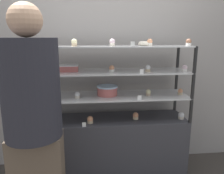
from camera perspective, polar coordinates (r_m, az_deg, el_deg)
back_wall at (r=2.52m, az=-0.84°, el=8.44°), size 8.00×0.05×2.60m
display_base at (r=2.44m, az=-0.00°, el=-15.49°), size 1.54×0.43×0.67m
display_riser_lower at (r=2.23m, az=-0.00°, el=-2.54°), size 1.54×0.43×0.25m
display_riser_middle at (r=2.18m, az=-0.00°, el=3.80°), size 1.54×0.43×0.25m
display_riser_upper at (r=2.15m, az=-0.00°, el=10.36°), size 1.54×0.43×0.25m
layer_cake_centerpiece at (r=2.22m, az=-1.24°, el=-0.90°), size 0.21×0.21×0.10m
sheet_cake_frosted at (r=2.22m, az=-11.99°, el=4.88°), size 0.25×0.15×0.06m
cupcake_0 at (r=2.28m, az=-17.95°, el=-8.21°), size 0.06×0.06×0.07m
cupcake_1 at (r=2.19m, az=-5.73°, el=-8.51°), size 0.06×0.06×0.07m
cupcake_2 at (r=2.29m, az=6.19°, el=-7.53°), size 0.06×0.06×0.07m
cupcake_3 at (r=2.39m, az=17.61°, el=-7.14°), size 0.06×0.06×0.07m
price_tag_0 at (r=2.11m, az=-7.30°, el=-9.72°), size 0.04×0.00×0.04m
cupcake_4 at (r=2.22m, az=-18.65°, el=-2.15°), size 0.05×0.05×0.06m
cupcake_5 at (r=2.15m, az=-9.06°, el=-2.11°), size 0.05×0.05×0.06m
cupcake_6 at (r=2.25m, az=9.48°, el=-1.44°), size 0.05×0.05×0.06m
cupcake_7 at (r=2.36m, az=17.40°, el=-1.18°), size 0.05×0.05×0.06m
price_tag_1 at (r=2.08m, az=7.21°, el=-2.78°), size 0.04×0.00×0.04m
cupcake_8 at (r=2.16m, az=-19.12°, el=4.22°), size 0.05×0.05×0.06m
cupcake_9 at (r=2.13m, az=-0.07°, el=4.81°), size 0.05×0.05×0.06m
cupcake_10 at (r=2.18m, az=9.37°, el=4.81°), size 0.05×0.05×0.06m
cupcake_11 at (r=2.27m, az=18.45°, el=4.66°), size 0.05×0.05×0.06m
price_tag_2 at (r=2.03m, az=7.75°, el=4.03°), size 0.04×0.00×0.04m
cupcake_12 at (r=2.13m, az=-19.53°, el=10.87°), size 0.05×0.05×0.07m
cupcake_13 at (r=2.04m, az=-9.83°, el=11.35°), size 0.05×0.05×0.07m
cupcake_14 at (r=2.07m, az=0.06°, el=11.55°), size 0.05×0.05×0.07m
cupcake_15 at (r=2.16m, az=9.84°, el=11.42°), size 0.05×0.05×0.07m
cupcake_16 at (r=2.24m, az=19.37°, el=10.94°), size 0.05×0.05×0.07m
price_tag_3 at (r=1.99m, az=5.42°, el=11.13°), size 0.04×0.00×0.04m
donut_glazed at (r=2.20m, az=8.68°, el=11.17°), size 0.14×0.14×0.04m
customer_figure at (r=1.67m, az=-19.82°, el=-8.10°), size 0.40×0.40×1.72m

